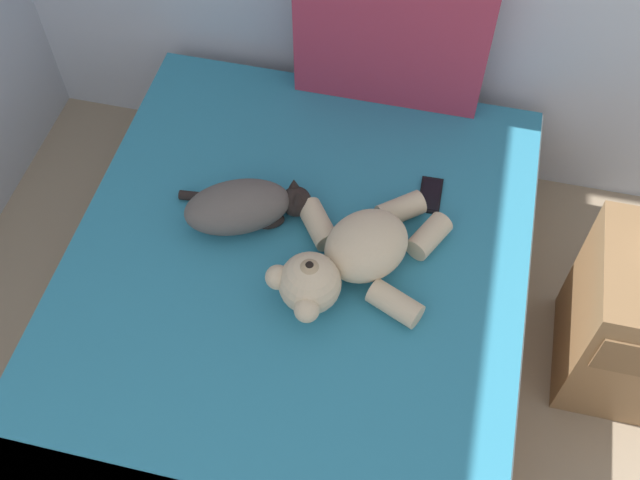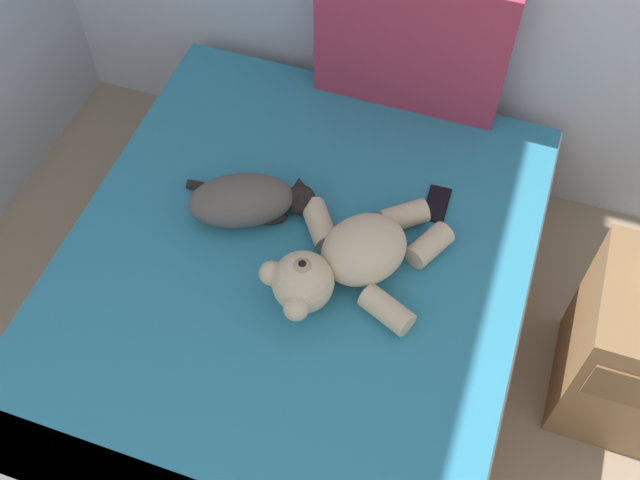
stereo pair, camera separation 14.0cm
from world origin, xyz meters
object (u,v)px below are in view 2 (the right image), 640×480
object	(u,v)px
bed	(286,319)
cat	(247,200)
cell_phone	(437,204)
patterned_cushion	(411,41)
teddy_bear	(347,260)

from	to	relation	value
bed	cat	world-z (taller)	cat
cell_phone	bed	bearing A→B (deg)	-130.22
bed	cell_phone	distance (m)	0.63
patterned_cushion	cell_phone	world-z (taller)	patterned_cushion
patterned_cushion	cell_phone	distance (m)	0.56
bed	cell_phone	bearing A→B (deg)	49.78
cat	cell_phone	distance (m)	0.62
teddy_bear	cell_phone	bearing A→B (deg)	60.85
cat	teddy_bear	world-z (taller)	teddy_bear
teddy_bear	cell_phone	xyz separation A→B (m)	(0.20, 0.36, -0.08)
cat	teddy_bear	distance (m)	0.39
cat	teddy_bear	xyz separation A→B (m)	(0.37, -0.12, 0.01)
cat	bed	bearing A→B (deg)	-46.77
bed	patterned_cushion	world-z (taller)	patterned_cushion
teddy_bear	bed	bearing A→B (deg)	-154.02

